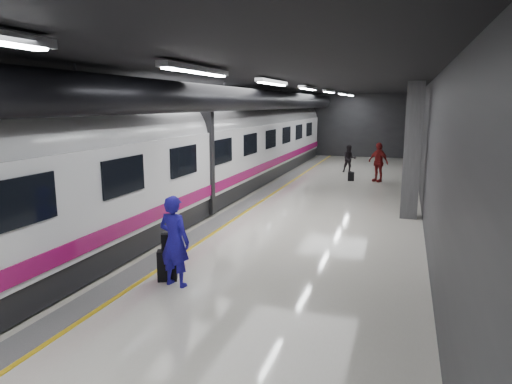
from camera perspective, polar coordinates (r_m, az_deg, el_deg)
The scene contains 9 objects.
ground at distance 15.02m, azimuth 0.83°, elevation -3.62°, with size 40.00×40.00×0.00m, color silver.
platform_hall at distance 15.54m, azimuth 0.91°, elevation 10.06°, with size 10.02×40.02×4.51m.
train at distance 15.90m, azimuth -10.43°, elevation 4.60°, with size 3.05×38.00×4.05m.
traveler_main at distance 9.68m, azimuth -10.16°, elevation -6.07°, with size 0.71×0.46×1.94m, color #1D16AC.
suitcase_main at distance 10.19m, azimuth -11.04°, elevation -9.00°, with size 0.41×0.26×0.67m, color black.
shoulder_bag at distance 10.03m, azimuth -10.98°, elevation -6.15°, with size 0.28×0.15×0.38m, color black.
traveler_far_a at distance 26.07m, azimuth 11.59°, elevation 4.07°, with size 0.74×0.58×1.53m, color black.
traveler_far_b at distance 23.30m, azimuth 15.03°, elevation 3.63°, with size 1.13×0.47×1.93m, color maroon.
suitcase_far at distance 23.29m, azimuth 11.79°, elevation 1.92°, with size 0.30×0.20×0.45m, color black.
Camera 1 is at (4.33, -13.88, 3.77)m, focal length 32.00 mm.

